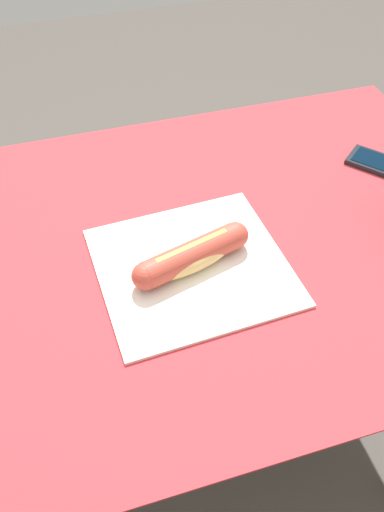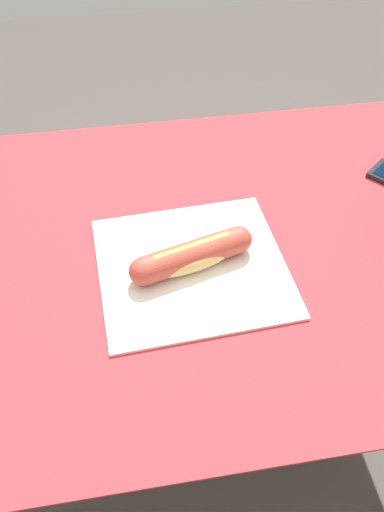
{
  "view_description": "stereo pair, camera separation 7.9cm",
  "coord_description": "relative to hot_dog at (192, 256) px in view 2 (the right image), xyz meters",
  "views": [
    {
      "loc": [
        0.23,
        0.63,
        1.46
      ],
      "look_at": [
        0.06,
        0.05,
        0.81
      ],
      "focal_mm": 36.76,
      "sensor_mm": 36.0,
      "label": 1
    },
    {
      "loc": [
        0.16,
        0.65,
        1.46
      ],
      "look_at": [
        0.06,
        0.05,
        0.81
      ],
      "focal_mm": 36.76,
      "sensor_mm": 36.0,
      "label": 2
    }
  ],
  "objects": [
    {
      "name": "dining_table",
      "position": [
        -0.06,
        -0.05,
        -0.18
      ],
      "size": [
        1.13,
        0.82,
        0.78
      ],
      "color": "brown",
      "rests_on": "ground"
    },
    {
      "name": "ground_plane",
      "position": [
        -0.06,
        -0.05,
        -0.81
      ],
      "size": [
        6.0,
        6.0,
        0.0
      ],
      "primitive_type": "plane",
      "color": "#47423D",
      "rests_on": "ground"
    },
    {
      "name": "hot_dog",
      "position": [
        0.0,
        0.0,
        0.0
      ],
      "size": [
        0.22,
        0.1,
        0.05
      ],
      "color": "#DBB26B",
      "rests_on": "paper_wrapper"
    },
    {
      "name": "paper_wrapper",
      "position": [
        -0.0,
        0.0,
        -0.03
      ],
      "size": [
        0.33,
        0.31,
        0.01
      ],
      "primitive_type": "cube",
      "rotation": [
        0.0,
        0.0,
        0.05
      ],
      "color": "silver",
      "rests_on": "dining_table"
    }
  ]
}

